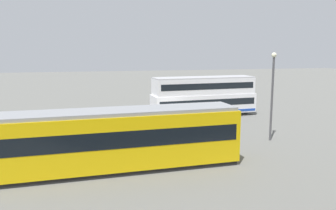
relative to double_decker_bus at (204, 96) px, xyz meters
The scene contains 7 objects.
ground_plane 5.50m from the double_decker_bus, 40.94° to the left, with size 160.00×160.00×0.00m, color slate.
double_decker_bus is the anchor object (origin of this frame).
tram_yellow 16.75m from the double_decker_bus, 54.29° to the left, with size 13.33×3.03×3.38m.
pedestrian_near_railing 12.79m from the double_decker_bus, 43.06° to the left, with size 0.42×0.42×1.72m.
pedestrian_railing 12.01m from the double_decker_bus, 60.06° to the left, with size 9.62×0.38×1.08m.
info_sign 14.71m from the double_decker_bus, 41.64° to the left, with size 1.11×0.26×2.39m.
street_lamp 10.37m from the double_decker_bus, 98.62° to the left, with size 0.36×0.36×6.41m.
Camera 1 is at (7.84, 28.50, 6.57)m, focal length 36.35 mm.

